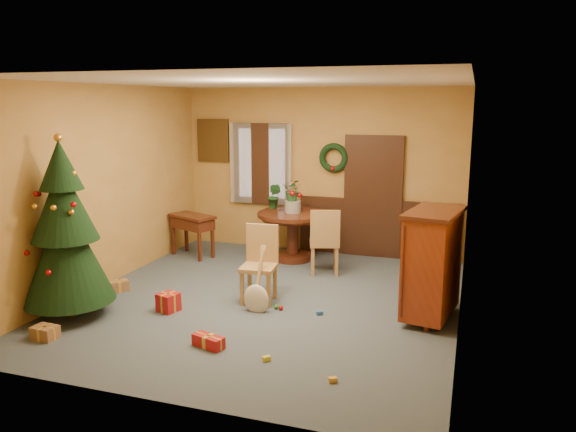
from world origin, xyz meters
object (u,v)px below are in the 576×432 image
at_px(dining_table, 293,227).
at_px(sideboard, 432,261).
at_px(writing_desk, 192,225).
at_px(chair_near, 260,261).
at_px(christmas_tree, 66,232).

distance_m(dining_table, sideboard, 3.14).
bearing_deg(writing_desk, chair_near, -41.41).
xyz_separation_m(dining_table, chair_near, (0.19, -2.01, -0.02)).
distance_m(dining_table, chair_near, 2.02).
height_order(dining_table, chair_near, chair_near).
relative_size(dining_table, christmas_tree, 0.52).
distance_m(chair_near, writing_desk, 2.55).
distance_m(christmas_tree, sideboard, 4.51).
bearing_deg(chair_near, christmas_tree, -147.90).
xyz_separation_m(dining_table, writing_desk, (-1.73, -0.32, -0.02)).
relative_size(christmas_tree, writing_desk, 2.49).
xyz_separation_m(writing_desk, sideboard, (4.16, -1.65, 0.18)).
height_order(writing_desk, sideboard, sideboard).
height_order(dining_table, writing_desk, dining_table).
bearing_deg(chair_near, dining_table, 95.34).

